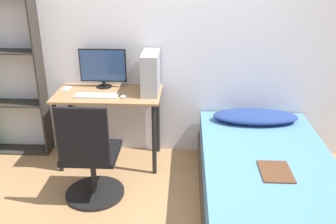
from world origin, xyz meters
TOP-DOWN VIEW (x-y plane):
  - wall_back at (0.00, 1.33)m, footprint 8.00×0.05m
  - desk at (-0.50, 1.02)m, footprint 1.05×0.56m
  - office_chair at (-0.54, 0.34)m, footprint 0.53×0.53m
  - bed at (0.98, 0.33)m, footprint 1.12×1.96m
  - pillow at (0.98, 1.05)m, footprint 0.85×0.36m
  - magazine at (0.99, 0.08)m, footprint 0.24×0.32m
  - monitor at (-0.58, 1.21)m, footprint 0.48×0.16m
  - keyboard at (-0.59, 0.91)m, footprint 0.42×0.13m
  - pc_tower at (-0.07, 1.08)m, footprint 0.16×0.41m
  - mouse at (-0.33, 0.91)m, footprint 0.06×0.09m
  - phone at (-0.95, 1.12)m, footprint 0.07×0.14m

SIDE VIEW (x-z plane):
  - bed at x=0.98m, z-range 0.00..0.48m
  - office_chair at x=-0.54m, z-range -0.11..0.83m
  - magazine at x=0.99m, z-range 0.48..0.49m
  - pillow at x=0.98m, z-range 0.48..0.59m
  - desk at x=-0.50m, z-range 0.26..1.02m
  - phone at x=-0.95m, z-range 0.77..0.78m
  - keyboard at x=-0.59m, z-range 0.77..0.79m
  - mouse at x=-0.33m, z-range 0.77..0.79m
  - pc_tower at x=-0.07m, z-range 0.77..1.17m
  - monitor at x=-0.58m, z-range 0.78..1.18m
  - wall_back at x=0.00m, z-range 0.00..2.50m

